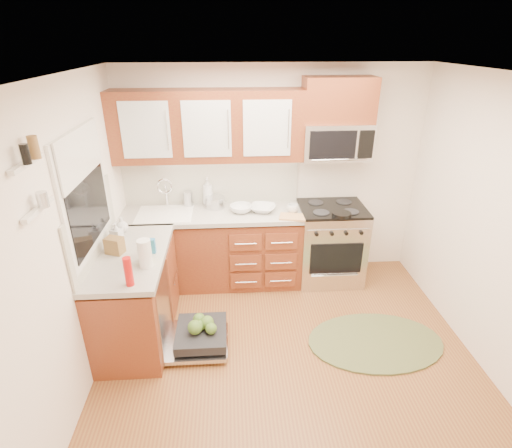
{
  "coord_description": "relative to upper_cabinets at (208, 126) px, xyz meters",
  "views": [
    {
      "loc": [
        -0.49,
        -2.77,
        2.74
      ],
      "look_at": [
        -0.25,
        0.85,
        1.04
      ],
      "focal_mm": 28.0,
      "sensor_mm": 36.0,
      "label": 1
    }
  ],
  "objects": [
    {
      "name": "wall_right",
      "position": [
        2.48,
        -1.57,
        -0.62
      ],
      "size": [
        0.04,
        3.5,
        2.5
      ],
      "primitive_type": "cube",
      "color": "white",
      "rests_on": "ground"
    },
    {
      "name": "base_cabinet_left",
      "position": [
        -0.72,
        -1.05,
        -1.45
      ],
      "size": [
        0.6,
        1.25,
        0.85
      ],
      "primitive_type": "cube",
      "color": "maroon",
      "rests_on": "ground"
    },
    {
      "name": "wooden_box",
      "position": [
        -0.85,
        -1.03,
        -0.87
      ],
      "size": [
        0.18,
        0.16,
        0.16
      ],
      "primitive_type": "cube",
      "rotation": [
        0.0,
        0.0,
        -0.35
      ],
      "color": "brown",
      "rests_on": "countertop_left"
    },
    {
      "name": "bowl_a",
      "position": [
        0.59,
        -0.15,
        -0.92
      ],
      "size": [
        0.35,
        0.35,
        0.07
      ],
      "primitive_type": "imported",
      "rotation": [
        0.0,
        0.0,
        -0.27
      ],
      "color": "#999999",
      "rests_on": "countertop_back"
    },
    {
      "name": "microwave",
      "position": [
        1.41,
        -0.02,
        -0.18
      ],
      "size": [
        0.76,
        0.38,
        0.4
      ],
      "primitive_type": null,
      "color": "silver",
      "rests_on": "ground"
    },
    {
      "name": "window_blind",
      "position": [
        -0.98,
        -1.07,
        0.0
      ],
      "size": [
        0.02,
        0.96,
        0.4
      ],
      "primitive_type": "cube",
      "color": "white",
      "rests_on": "ground"
    },
    {
      "name": "cabinet_over_mw",
      "position": [
        1.41,
        0.0,
        0.26
      ],
      "size": [
        0.76,
        0.35,
        0.47
      ],
      "primitive_type": "cube",
      "color": "maroon",
      "rests_on": "ground"
    },
    {
      "name": "paper_towel_roll",
      "position": [
        -0.52,
        -1.29,
        -0.82
      ],
      "size": [
        0.15,
        0.15,
        0.25
      ],
      "primitive_type": "cylinder",
      "rotation": [
        0.0,
        0.0,
        0.36
      ],
      "color": "white",
      "rests_on": "countertop_left"
    },
    {
      "name": "range",
      "position": [
        1.41,
        -0.15,
        -1.4
      ],
      "size": [
        0.76,
        0.64,
        0.95
      ],
      "primitive_type": null,
      "color": "silver",
      "rests_on": "ground"
    },
    {
      "name": "backsplash_back",
      "position": [
        0.0,
        0.16,
        -0.67
      ],
      "size": [
        2.05,
        0.02,
        0.57
      ],
      "primitive_type": "cube",
      "color": "beige",
      "rests_on": "ground"
    },
    {
      "name": "ceiling",
      "position": [
        0.73,
        -1.57,
        0.62
      ],
      "size": [
        3.5,
        3.5,
        0.0
      ],
      "primitive_type": "plane",
      "rotation": [
        3.14,
        0.0,
        0.0
      ],
      "color": "white",
      "rests_on": "ground"
    },
    {
      "name": "shelf_upper",
      "position": [
        -0.99,
        -1.92,
        0.17
      ],
      "size": [
        0.04,
        0.4,
        0.03
      ],
      "primitive_type": "cube",
      "color": "white",
      "rests_on": "ground"
    },
    {
      "name": "cutting_board",
      "position": [
        0.91,
        -0.35,
        -0.94
      ],
      "size": [
        0.32,
        0.25,
        0.02
      ],
      "primitive_type": "cube",
      "rotation": [
        0.0,
        0.0,
        -0.22
      ],
      "color": "tan",
      "rests_on": "countertop_back"
    },
    {
      "name": "wall_back",
      "position": [
        0.73,
        0.18,
        -0.62
      ],
      "size": [
        3.5,
        0.04,
        2.5
      ],
      "primitive_type": "cube",
      "color": "white",
      "rests_on": "ground"
    },
    {
      "name": "backsplash_left",
      "position": [
        -1.01,
        -1.05,
        -0.67
      ],
      "size": [
        0.02,
        1.25,
        0.57
      ],
      "primitive_type": "cube",
      "color": "beige",
      "rests_on": "ground"
    },
    {
      "name": "soap_bottle_a",
      "position": [
        -0.04,
        0.1,
        -0.79
      ],
      "size": [
        0.13,
        0.13,
        0.33
      ],
      "primitive_type": "imported",
      "rotation": [
        0.0,
        0.0,
        -0.04
      ],
      "color": "#999999",
      "rests_on": "countertop_back"
    },
    {
      "name": "soap_bottle_b",
      "position": [
        -0.88,
        -0.82,
        -0.84
      ],
      "size": [
        0.12,
        0.12,
        0.21
      ],
      "primitive_type": "imported",
      "rotation": [
        0.0,
        0.0,
        -0.29
      ],
      "color": "#999999",
      "rests_on": "countertop_left"
    },
    {
      "name": "mustard_bottle",
      "position": [
        -0.52,
        -1.2,
        -0.84
      ],
      "size": [
        0.07,
        0.07,
        0.22
      ],
      "primitive_type": "cylinder",
      "rotation": [
        0.0,
        0.0,
        0.04
      ],
      "color": "yellow",
      "rests_on": "countertop_left"
    },
    {
      "name": "window",
      "position": [
        -1.01,
        -1.07,
        -0.32
      ],
      "size": [
        0.03,
        1.05,
        1.05
      ],
      "primitive_type": null,
      "color": "white",
      "rests_on": "ground"
    },
    {
      "name": "sink",
      "position": [
        -0.52,
        -0.16,
        -1.07
      ],
      "size": [
        0.62,
        0.5,
        0.26
      ],
      "primitive_type": null,
      "color": "white",
      "rests_on": "ground"
    },
    {
      "name": "shelf_lower",
      "position": [
        -0.99,
        -1.92,
        -0.12
      ],
      "size": [
        0.04,
        0.4,
        0.03
      ],
      "primitive_type": "cube",
      "color": "white",
      "rests_on": "ground"
    },
    {
      "name": "countertop_left",
      "position": [
        -0.71,
        -1.05,
        -0.97
      ],
      "size": [
        0.64,
        1.27,
        0.05
      ],
      "primitive_type": "cube",
      "color": "#ACA79D",
      "rests_on": "base_cabinet_left"
    },
    {
      "name": "wall_left",
      "position": [
        -1.02,
        -1.57,
        -0.62
      ],
      "size": [
        0.04,
        3.5,
        2.5
      ],
      "primitive_type": "cube",
      "color": "white",
      "rests_on": "ground"
    },
    {
      "name": "soap_bottle_c",
      "position": [
        -0.9,
        -0.58,
        -0.87
      ],
      "size": [
        0.14,
        0.14,
        0.16
      ],
      "primitive_type": "imported",
      "rotation": [
        0.0,
        0.0,
        0.08
      ],
      "color": "#999999",
      "rests_on": "countertop_left"
    },
    {
      "name": "countertop_back",
      "position": [
        0.0,
        -0.14,
        -0.97
      ],
      "size": [
        2.07,
        0.64,
        0.05
      ],
      "primitive_type": "cube",
      "color": "#ACA79D",
      "rests_on": "base_cabinet_back"
    },
    {
      "name": "upper_cabinets",
      "position": [
        0.0,
        0.0,
        0.0
      ],
      "size": [
        2.05,
        0.35,
        0.75
      ],
      "primitive_type": null,
      "color": "maroon",
      "rests_on": "ground"
    },
    {
      "name": "stock_pot",
      "position": [
        0.04,
        -0.0,
        -0.88
      ],
      "size": [
        0.25,
        0.25,
        0.13
      ],
      "primitive_type": "cylinder",
      "rotation": [
        0.0,
        0.0,
        -0.12
      ],
      "color": "silver",
      "rests_on": "countertop_back"
    },
    {
      "name": "blue_carton",
      "position": [
        -0.52,
        -1.05,
        -0.88
      ],
      "size": [
        0.09,
        0.05,
        0.14
      ],
      "primitive_type": "cube",
      "rotation": [
        0.0,
        0.0,
        -0.0
      ],
      "color": "#236EA7",
      "rests_on": "countertop_left"
    },
    {
      "name": "cup",
      "position": [
        0.93,
        -0.21,
        -0.9
      ],
      "size": [
        0.17,
        0.17,
        0.1
      ],
      "primitive_type": "imported",
      "rotation": [
        0.0,
        0.0,
        0.42
      ],
      "color": "#999999",
      "rests_on": "countertop_back"
    },
    {
      "name": "dishwasher",
      "position": [
        -0.13,
        -1.27,
        -1.77
      ],
      "size": [
        0.7,
        0.6,
        0.2
      ],
      "primitive_type": null,
      "color": "silver",
      "rests_on": "ground"
    },
    {
      "name": "canister",
      "position": [
        -0.27,
        0.07,
        -0.86
      ],
      "size": [
        0.13,
        0.13,
        0.18
      ],
      "primitive_type": "cylinder",
      "rotation": [
        0.0,
        0.0,
        0.14
      ],
      "color": "silver",
      "rests_on": "countertop_back"
    },
    {
      "name": "rug",
      "position": [
        1.61,
        -1.36,
        -1.86
      ],
      "size": [
        1.45,
        1.06,
        0.02
      ],
      "primitive_type": null,
      "rotation": [
        0.0,
        0.0,
        -0.15
      ],
      "color": "#5A6238",
      "rests_on": "ground"
    },
    {
      "name": "floor",
      "position": [
        0.73,
        -1.57,
        -1.88
      ],
      "size": [
        3.5,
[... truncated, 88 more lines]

